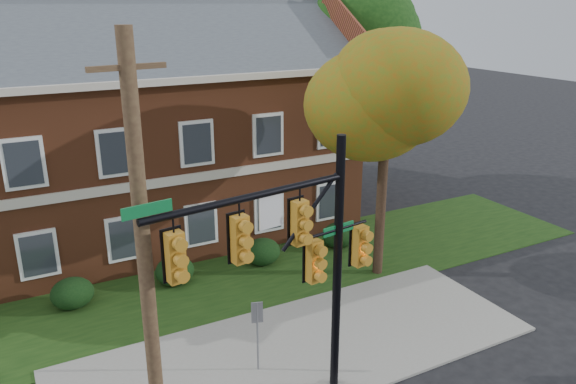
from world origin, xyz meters
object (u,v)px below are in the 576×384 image
hedge_right (263,252)px  tree_far_rear (114,19)px  hedge_far_right (339,235)px  sign_post (257,325)px  traffic_signal (297,253)px  tree_near_right (395,96)px  apartment_building (130,122)px  hedge_center (175,271)px  utility_pole (145,265)px  tree_right_rear (350,35)px  hedge_left (72,293)px

hedge_right → tree_far_rear: 15.66m
hedge_far_right → sign_post: (-6.50, -6.02, 0.94)m
traffic_signal → sign_post: size_ratio=3.17×
tree_near_right → apartment_building: bearing=131.8°
hedge_center → hedge_right: same height
apartment_building → tree_near_right: 10.97m
tree_near_right → utility_pole: bearing=-153.9°
hedge_center → hedge_right: size_ratio=1.00×
apartment_building → tree_right_rear: 11.77m
hedge_left → hedge_right: 7.00m
apartment_building → tree_near_right: size_ratio=2.19×
tree_near_right → traffic_signal: size_ratio=1.25×
hedge_left → hedge_right: (7.00, 0.00, 0.00)m
hedge_left → tree_far_rear: tree_far_rear is taller
apartment_building → tree_far_rear: tree_far_rear is taller
hedge_right → tree_near_right: 7.72m
hedge_far_right → tree_far_rear: (-5.66, 13.09, 8.32)m
tree_near_right → sign_post: bearing=-154.7°
hedge_center → tree_far_rear: (1.34, 13.09, 8.32)m
hedge_left → utility_pole: bearing=-84.0°
hedge_center → sign_post: 6.11m
hedge_center → hedge_far_right: 7.00m
tree_far_rear → traffic_signal: 21.38m
apartment_building → traffic_signal: (0.74, -13.03, -0.73)m
hedge_left → hedge_far_right: 10.50m
apartment_building → hedge_right: size_ratio=13.43×
hedge_left → sign_post: (4.00, -6.02, 0.94)m
tree_far_rear → utility_pole: tree_far_rear is taller
tree_far_rear → sign_post: bearing=-92.5°
hedge_right → hedge_left: bearing=180.0°
hedge_right → tree_near_right: size_ratio=0.16×
tree_right_rear → traffic_signal: 17.88m
apartment_building → tree_right_rear: (11.31, 0.86, 3.13)m
hedge_center → tree_right_rear: (11.31, 6.11, 7.60)m
tree_right_rear → tree_far_rear: bearing=145.0°
tree_far_rear → traffic_signal: (-0.60, -20.87, -4.59)m
hedge_center → hedge_right: bearing=0.0°
tree_near_right → hedge_left: bearing=165.2°
apartment_building → tree_right_rear: bearing=4.3°
hedge_center → tree_right_rear: size_ratio=0.13×
hedge_left → tree_right_rear: bearing=22.4°
hedge_right → tree_right_rear: tree_right_rear is taller
tree_near_right → utility_pole: (-9.91, -4.87, -1.94)m
utility_pole → traffic_signal: bearing=-9.1°
hedge_left → sign_post: 7.29m
traffic_signal → utility_pole: size_ratio=0.74×
hedge_right → hedge_far_right: 3.50m
hedge_right → hedge_far_right: size_ratio=1.00×
hedge_right → traffic_signal: traffic_signal is taller
hedge_far_right → tree_right_rear: (4.31, 6.11, 7.60)m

